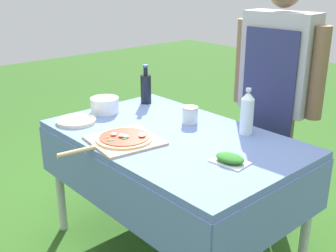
{
  "coord_description": "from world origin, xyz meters",
  "views": [
    {
      "loc": [
        1.58,
        -1.44,
        1.58
      ],
      "look_at": [
        -0.04,
        0.0,
        0.79
      ],
      "focal_mm": 45.0,
      "sensor_mm": 36.0,
      "label": 1
    }
  ],
  "objects_px": {
    "water_bottle": "(247,113)",
    "plate_stack": "(76,121)",
    "herb_container": "(230,159)",
    "mixing_tub": "(105,105)",
    "oil_bottle": "(146,88)",
    "person_cook": "(276,88)",
    "sauce_jar": "(190,116)",
    "prep_table": "(173,150)",
    "pizza_on_peel": "(123,139)"
  },
  "relations": [
    {
      "from": "water_bottle",
      "to": "plate_stack",
      "type": "relative_size",
      "value": 1.11
    },
    {
      "from": "herb_container",
      "to": "mixing_tub",
      "type": "xyz_separation_m",
      "value": [
        -1.02,
        -0.01,
        0.03
      ]
    },
    {
      "from": "plate_stack",
      "to": "oil_bottle",
      "type": "bearing_deg",
      "value": 93.27
    },
    {
      "from": "herb_container",
      "to": "person_cook",
      "type": "bearing_deg",
      "value": 110.05
    },
    {
      "from": "sauce_jar",
      "to": "prep_table",
      "type": "bearing_deg",
      "value": -70.29
    },
    {
      "from": "pizza_on_peel",
      "to": "water_bottle",
      "type": "distance_m",
      "value": 0.68
    },
    {
      "from": "prep_table",
      "to": "oil_bottle",
      "type": "bearing_deg",
      "value": 154.67
    },
    {
      "from": "mixing_tub",
      "to": "sauce_jar",
      "type": "relative_size",
      "value": 1.79
    },
    {
      "from": "mixing_tub",
      "to": "person_cook",
      "type": "bearing_deg",
      "value": 44.5
    },
    {
      "from": "plate_stack",
      "to": "herb_container",
      "type": "bearing_deg",
      "value": 14.35
    },
    {
      "from": "prep_table",
      "to": "person_cook",
      "type": "xyz_separation_m",
      "value": [
        0.18,
        0.68,
        0.27
      ]
    },
    {
      "from": "person_cook",
      "to": "oil_bottle",
      "type": "height_order",
      "value": "person_cook"
    },
    {
      "from": "prep_table",
      "to": "herb_container",
      "type": "distance_m",
      "value": 0.46
    },
    {
      "from": "prep_table",
      "to": "water_bottle",
      "type": "bearing_deg",
      "value": 50.42
    },
    {
      "from": "person_cook",
      "to": "herb_container",
      "type": "distance_m",
      "value": 0.79
    },
    {
      "from": "person_cook",
      "to": "water_bottle",
      "type": "relative_size",
      "value": 6.09
    },
    {
      "from": "oil_bottle",
      "to": "pizza_on_peel",
      "type": "bearing_deg",
      "value": -48.82
    },
    {
      "from": "person_cook",
      "to": "plate_stack",
      "type": "relative_size",
      "value": 6.74
    },
    {
      "from": "prep_table",
      "to": "herb_container",
      "type": "xyz_separation_m",
      "value": [
        0.44,
        -0.04,
        0.11
      ]
    },
    {
      "from": "plate_stack",
      "to": "water_bottle",
      "type": "bearing_deg",
      "value": 37.45
    },
    {
      "from": "pizza_on_peel",
      "to": "plate_stack",
      "type": "distance_m",
      "value": 0.43
    },
    {
      "from": "plate_stack",
      "to": "prep_table",
      "type": "bearing_deg",
      "value": 28.82
    },
    {
      "from": "water_bottle",
      "to": "mixing_tub",
      "type": "relative_size",
      "value": 1.46
    },
    {
      "from": "pizza_on_peel",
      "to": "water_bottle",
      "type": "bearing_deg",
      "value": 66.52
    },
    {
      "from": "herb_container",
      "to": "plate_stack",
      "type": "height_order",
      "value": "herb_container"
    },
    {
      "from": "pizza_on_peel",
      "to": "plate_stack",
      "type": "bearing_deg",
      "value": -168.29
    },
    {
      "from": "prep_table",
      "to": "person_cook",
      "type": "height_order",
      "value": "person_cook"
    },
    {
      "from": "water_bottle",
      "to": "mixing_tub",
      "type": "distance_m",
      "value": 0.91
    },
    {
      "from": "plate_stack",
      "to": "sauce_jar",
      "type": "xyz_separation_m",
      "value": [
        0.45,
        0.49,
        0.03
      ]
    },
    {
      "from": "person_cook",
      "to": "pizza_on_peel",
      "type": "xyz_separation_m",
      "value": [
        -0.27,
        -0.95,
        -0.17
      ]
    },
    {
      "from": "oil_bottle",
      "to": "plate_stack",
      "type": "distance_m",
      "value": 0.56
    },
    {
      "from": "mixing_tub",
      "to": "plate_stack",
      "type": "distance_m",
      "value": 0.24
    },
    {
      "from": "oil_bottle",
      "to": "herb_container",
      "type": "bearing_deg",
      "value": -17.02
    },
    {
      "from": "plate_stack",
      "to": "mixing_tub",
      "type": "bearing_deg",
      "value": 101.71
    },
    {
      "from": "oil_bottle",
      "to": "sauce_jar",
      "type": "xyz_separation_m",
      "value": [
        0.49,
        -0.06,
        -0.06
      ]
    },
    {
      "from": "sauce_jar",
      "to": "person_cook",
      "type": "bearing_deg",
      "value": 62.41
    },
    {
      "from": "pizza_on_peel",
      "to": "herb_container",
      "type": "bearing_deg",
      "value": 30.48
    },
    {
      "from": "pizza_on_peel",
      "to": "person_cook",
      "type": "bearing_deg",
      "value": 82.01
    },
    {
      "from": "pizza_on_peel",
      "to": "herb_container",
      "type": "relative_size",
      "value": 3.05
    },
    {
      "from": "person_cook",
      "to": "pizza_on_peel",
      "type": "height_order",
      "value": "person_cook"
    },
    {
      "from": "person_cook",
      "to": "water_bottle",
      "type": "xyz_separation_m",
      "value": [
        0.08,
        -0.37,
        -0.06
      ]
    },
    {
      "from": "oil_bottle",
      "to": "plate_stack",
      "type": "height_order",
      "value": "oil_bottle"
    },
    {
      "from": "sauce_jar",
      "to": "mixing_tub",
      "type": "bearing_deg",
      "value": -152.59
    },
    {
      "from": "herb_container",
      "to": "sauce_jar",
      "type": "relative_size",
      "value": 1.84
    },
    {
      "from": "pizza_on_peel",
      "to": "prep_table",
      "type": "bearing_deg",
      "value": 77.95
    },
    {
      "from": "herb_container",
      "to": "mixing_tub",
      "type": "bearing_deg",
      "value": -179.21
    },
    {
      "from": "water_bottle",
      "to": "person_cook",
      "type": "bearing_deg",
      "value": 101.96
    },
    {
      "from": "sauce_jar",
      "to": "herb_container",
      "type": "bearing_deg",
      "value": -25.55
    },
    {
      "from": "oil_bottle",
      "to": "mixing_tub",
      "type": "relative_size",
      "value": 1.48
    },
    {
      "from": "prep_table",
      "to": "water_bottle",
      "type": "height_order",
      "value": "water_bottle"
    }
  ]
}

